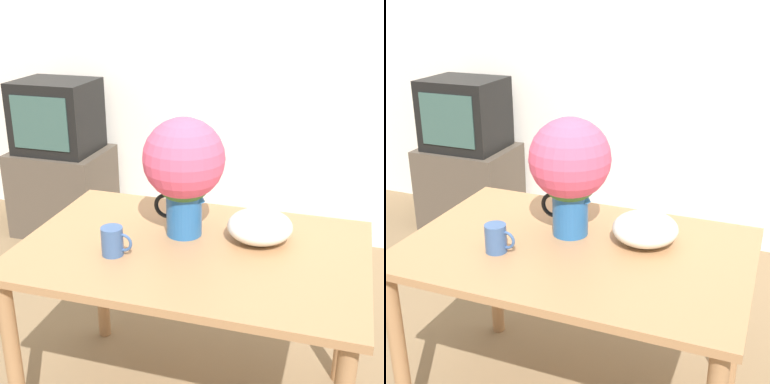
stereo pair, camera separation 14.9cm
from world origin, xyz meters
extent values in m
cube|color=silver|center=(0.00, 1.82, 1.30)|extent=(8.00, 0.05, 2.60)
cube|color=#A3754C|center=(0.13, 0.03, 0.74)|extent=(1.27, 0.84, 0.03)
cylinder|color=#A3754C|center=(-0.44, -0.33, 0.36)|extent=(0.06, 0.06, 0.73)
cylinder|color=#A3754C|center=(-0.44, 0.39, 0.36)|extent=(0.06, 0.06, 0.73)
cylinder|color=#A3754C|center=(0.71, 0.39, 0.36)|extent=(0.06, 0.06, 0.73)
cylinder|color=#235B9E|center=(0.07, 0.12, 0.86)|extent=(0.14, 0.14, 0.20)
cone|color=#235B9E|center=(0.13, 0.12, 0.93)|extent=(0.05, 0.05, 0.05)
torus|color=black|center=(0.00, 0.12, 0.87)|extent=(0.10, 0.02, 0.10)
sphere|color=#3D7033|center=(0.07, 0.12, 1.01)|extent=(0.23, 0.23, 0.23)
sphere|color=#DB4C70|center=(0.07, 0.12, 1.07)|extent=(0.31, 0.31, 0.31)
cylinder|color=#385689|center=(-0.12, -0.11, 0.81)|extent=(0.08, 0.08, 0.11)
torus|color=#385689|center=(-0.08, -0.11, 0.81)|extent=(0.07, 0.01, 0.07)
ellipsoid|color=silver|center=(0.36, 0.15, 0.82)|extent=(0.25, 0.25, 0.12)
cube|color=#4C4238|center=(-1.25, 1.45, 0.30)|extent=(0.63, 0.50, 0.60)
cube|color=black|center=(-1.25, 1.45, 0.84)|extent=(0.51, 0.43, 0.48)
cube|color=#33514C|center=(-1.25, 1.23, 0.84)|extent=(0.40, 0.01, 0.35)
camera|label=1|loc=(0.65, -1.66, 1.67)|focal=50.00mm
camera|label=2|loc=(0.79, -1.62, 1.67)|focal=50.00mm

